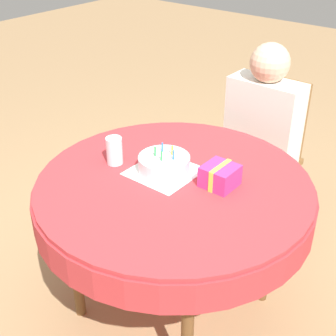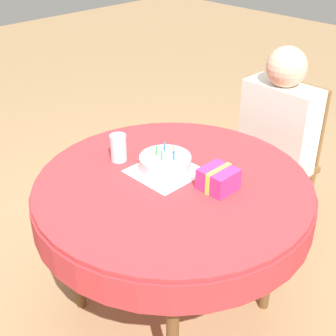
% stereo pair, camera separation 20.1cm
% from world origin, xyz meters
% --- Properties ---
extents(ground_plane, '(12.00, 12.00, 0.00)m').
position_xyz_m(ground_plane, '(0.00, 0.00, 0.00)').
color(ground_plane, '#A37F56').
extents(dining_table, '(1.21, 1.21, 0.75)m').
position_xyz_m(dining_table, '(0.00, 0.00, 0.66)').
color(dining_table, '#BC3338').
rests_on(dining_table, ground_plane).
extents(chair, '(0.39, 0.39, 0.91)m').
position_xyz_m(chair, '(-0.04, 0.93, 0.49)').
color(chair, brown).
rests_on(chair, ground_plane).
extents(person, '(0.41, 0.29, 1.15)m').
position_xyz_m(person, '(-0.04, 0.84, 0.70)').
color(person, '#DBB293').
rests_on(person, ground_plane).
extents(napkin, '(0.28, 0.28, 0.00)m').
position_xyz_m(napkin, '(-0.08, 0.03, 0.75)').
color(napkin, white).
rests_on(napkin, dining_table).
extents(birthday_cake, '(0.23, 0.23, 0.12)m').
position_xyz_m(birthday_cake, '(-0.08, 0.03, 0.79)').
color(birthday_cake, white).
rests_on(birthday_cake, dining_table).
extents(drinking_glass, '(0.07, 0.07, 0.13)m').
position_xyz_m(drinking_glass, '(-0.31, -0.05, 0.81)').
color(drinking_glass, silver).
rests_on(drinking_glass, dining_table).
extents(gift_box, '(0.14, 0.14, 0.10)m').
position_xyz_m(gift_box, '(0.17, 0.09, 0.79)').
color(gift_box, '#D13384').
rests_on(gift_box, dining_table).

